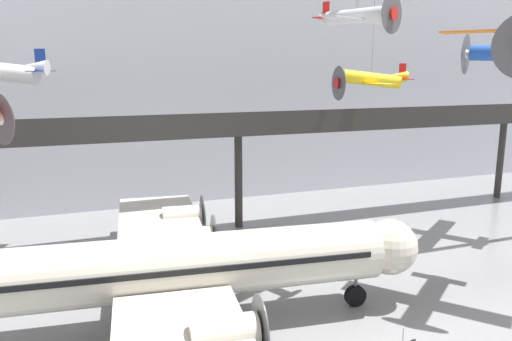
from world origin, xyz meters
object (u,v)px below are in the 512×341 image
object	(u,v)px
suspended_plane_yellow_lowwing	(371,80)
stanchion_barrier	(403,340)
suspended_plane_silver_racer	(357,16)
airliner_silver_main	(152,270)
suspended_plane_blue_trainer	(512,53)

from	to	relation	value
suspended_plane_yellow_lowwing	stanchion_barrier	xyz separation A→B (m)	(-8.93, -17.69, -12.79)
suspended_plane_silver_racer	suspended_plane_yellow_lowwing	distance (m)	12.56
airliner_silver_main	suspended_plane_blue_trainer	distance (m)	33.29
suspended_plane_silver_racer	stanchion_barrier	distance (m)	18.83
airliner_silver_main	suspended_plane_silver_racer	bearing A→B (deg)	15.95
stanchion_barrier	suspended_plane_silver_racer	bearing A→B (deg)	79.11
suspended_plane_silver_racer	airliner_silver_main	bearing A→B (deg)	-106.23
airliner_silver_main	suspended_plane_yellow_lowwing	distance (m)	25.62
suspended_plane_blue_trainer	stanchion_barrier	bearing A→B (deg)	88.05
airliner_silver_main	suspended_plane_blue_trainer	size ratio (longest dim) A/B	4.25
suspended_plane_silver_racer	stanchion_barrier	xyz separation A→B (m)	(-1.60, -8.31, -16.82)
suspended_plane_blue_trainer	suspended_plane_silver_racer	bearing A→B (deg)	68.05
suspended_plane_blue_trainer	airliner_silver_main	bearing A→B (deg)	66.28
suspended_plane_silver_racer	stanchion_barrier	world-z (taller)	suspended_plane_silver_racer
airliner_silver_main	suspended_plane_silver_racer	size ratio (longest dim) A/B	5.84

